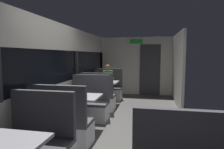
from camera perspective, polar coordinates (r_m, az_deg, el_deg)
name	(u,v)px	position (r m, az deg, el deg)	size (l,w,h in m)	color
ground_plane	(119,136)	(3.99, 2.21, -17.85)	(3.30, 9.20, 0.02)	#514F4C
carriage_window_panel_left	(50,79)	(4.17, -17.82, -1.14)	(0.09, 8.48, 2.30)	beige
carriage_end_bulkhead	(138,66)	(7.84, 7.57, 2.42)	(2.90, 0.11, 2.30)	beige
carriage_aisle_panel_right	(178,68)	(6.68, 18.86, 1.70)	(0.08, 2.40, 2.30)	beige
bench_near_window_facing_entry	(37,149)	(2.95, -21.26, -19.97)	(0.95, 0.50, 1.10)	silver
dining_table_mid_window	(79,101)	(4.14, -9.89, -7.59)	(0.90, 0.70, 0.74)	#9E9EA3
bench_mid_window_facing_end	(64,127)	(3.61, -13.96, -14.85)	(0.95, 0.50, 1.10)	silver
bench_mid_window_facing_entry	(89,106)	(4.85, -6.79, -9.34)	(0.95, 0.50, 1.10)	silver
dining_table_far_window	(104,85)	(6.22, -2.45, -3.01)	(0.90, 0.70, 0.74)	#9E9EA3
bench_far_window_facing_end	(98,99)	(5.62, -4.15, -7.22)	(0.95, 0.50, 1.10)	silver
bench_far_window_facing_entry	(108,90)	(6.95, -1.05, -4.68)	(0.95, 0.50, 1.10)	silver
seated_passenger	(108,85)	(6.84, -1.19, -3.07)	(0.47, 0.55, 1.26)	#26262D
coffee_cup_secondary	(101,80)	(6.34, -3.23, -1.52)	(0.07, 0.07, 0.09)	#B23333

